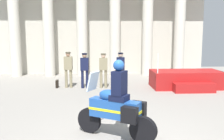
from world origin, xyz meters
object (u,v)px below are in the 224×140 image
object	(u,v)px
reviewing_stand	(186,80)
officer_in_row_0	(68,67)
motorcycle_with_rider	(117,106)
officer_in_row_1	(85,68)
officer_in_row_2	(103,68)
officer_in_row_3	(121,67)
briefcase_on_ground	(57,84)

from	to	relation	value
reviewing_stand	officer_in_row_0	bearing A→B (deg)	176.38
reviewing_stand	motorcycle_with_rider	distance (m)	6.80
officer_in_row_1	officer_in_row_0	bearing A→B (deg)	-7.43
officer_in_row_2	officer_in_row_3	distance (m)	0.81
officer_in_row_3	officer_in_row_1	bearing A→B (deg)	3.68
officer_in_row_1	officer_in_row_2	size ratio (longest dim) A/B	1.01
briefcase_on_ground	officer_in_row_2	bearing A→B (deg)	-5.22
officer_in_row_0	officer_in_row_3	bearing A→B (deg)	-179.86
officer_in_row_3	briefcase_on_ground	distance (m)	3.12
officer_in_row_1	motorcycle_with_rider	distance (m)	5.99
briefcase_on_ground	officer_in_row_0	bearing A→B (deg)	-4.64
reviewing_stand	officer_in_row_1	bearing A→B (deg)	177.57
reviewing_stand	officer_in_row_0	xyz separation A→B (m)	(-5.57, 0.35, 0.61)
motorcycle_with_rider	briefcase_on_ground	distance (m)	6.57
officer_in_row_1	briefcase_on_ground	size ratio (longest dim) A/B	4.58
motorcycle_with_rider	briefcase_on_ground	world-z (taller)	motorcycle_with_rider
officer_in_row_2	briefcase_on_ground	world-z (taller)	officer_in_row_2
officer_in_row_0	reviewing_stand	bearing A→B (deg)	179.85
briefcase_on_ground	motorcycle_with_rider	bearing A→B (deg)	-68.37
officer_in_row_0	officer_in_row_1	distance (m)	0.79
reviewing_stand	officer_in_row_2	xyz separation A→B (m)	(-3.92, 0.20, 0.58)
reviewing_stand	officer_in_row_0	size ratio (longest dim) A/B	1.91
officer_in_row_1	motorcycle_with_rider	xyz separation A→B (m)	(1.08, -5.89, -0.18)
officer_in_row_3	motorcycle_with_rider	xyz separation A→B (m)	(-0.60, -5.89, -0.19)
officer_in_row_2	motorcycle_with_rider	distance (m)	5.89
officer_in_row_1	reviewing_stand	bearing A→B (deg)	-178.96
officer_in_row_2	motorcycle_with_rider	world-z (taller)	motorcycle_with_rider
officer_in_row_0	briefcase_on_ground	distance (m)	0.99
officer_in_row_2	briefcase_on_ground	distance (m)	2.35
officer_in_row_2	officer_in_row_3	world-z (taller)	officer_in_row_3
briefcase_on_ground	officer_in_row_1	bearing A→B (deg)	-8.31
officer_in_row_0	officer_in_row_1	xyz separation A→B (m)	(0.77, -0.15, -0.03)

